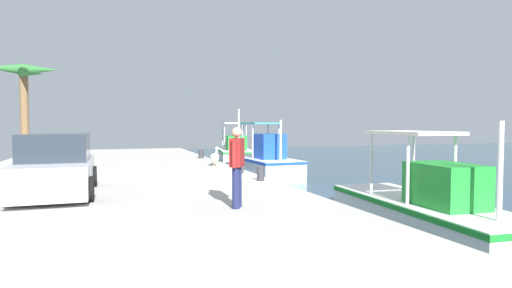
{
  "coord_description": "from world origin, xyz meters",
  "views": [
    {
      "loc": [
        13.98,
        -5.0,
        2.62
      ],
      "look_at": [
        -2.25,
        0.6,
        1.8
      ],
      "focal_mm": 29.79,
      "sensor_mm": 36.0,
      "label": 1
    }
  ],
  "objects_px": {
    "fishing_boat_second": "(265,163)",
    "mooring_bollard_nearest": "(201,154)",
    "fishing_boat_nearest": "(235,153)",
    "mooring_bollard_second": "(241,168)",
    "palm_tree": "(23,82)",
    "pelican": "(215,157)",
    "parked_car": "(56,167)",
    "fishing_boat_third": "(426,210)",
    "mooring_bollard_third": "(261,173)",
    "fisherman_standing": "(237,163)"
  },
  "relations": [
    {
      "from": "fishing_boat_third",
      "to": "pelican",
      "type": "distance_m",
      "value": 10.24
    },
    {
      "from": "fishing_boat_second",
      "to": "fisherman_standing",
      "type": "bearing_deg",
      "value": -23.21
    },
    {
      "from": "parked_car",
      "to": "mooring_bollard_third",
      "type": "xyz_separation_m",
      "value": [
        -0.87,
        5.87,
        -0.48
      ]
    },
    {
      "from": "fisherman_standing",
      "to": "mooring_bollard_nearest",
      "type": "xyz_separation_m",
      "value": [
        -13.36,
        1.97,
        -0.75
      ]
    },
    {
      "from": "mooring_bollard_third",
      "to": "fisherman_standing",
      "type": "bearing_deg",
      "value": -26.25
    },
    {
      "from": "fishing_boat_second",
      "to": "parked_car",
      "type": "bearing_deg",
      "value": -48.47
    },
    {
      "from": "mooring_bollard_third",
      "to": "palm_tree",
      "type": "bearing_deg",
      "value": -129.32
    },
    {
      "from": "fishing_boat_third",
      "to": "pelican",
      "type": "relative_size",
      "value": 6.4
    },
    {
      "from": "fishing_boat_third",
      "to": "mooring_bollard_second",
      "type": "xyz_separation_m",
      "value": [
        -7.0,
        -2.36,
        0.38
      ]
    },
    {
      "from": "fishing_boat_second",
      "to": "parked_car",
      "type": "height_order",
      "value": "fishing_boat_second"
    },
    {
      "from": "parked_car",
      "to": "palm_tree",
      "type": "distance_m",
      "value": 8.01
    },
    {
      "from": "mooring_bollard_third",
      "to": "fishing_boat_third",
      "type": "bearing_deg",
      "value": 26.11
    },
    {
      "from": "fishing_boat_nearest",
      "to": "mooring_bollard_second",
      "type": "height_order",
      "value": "fishing_boat_nearest"
    },
    {
      "from": "fishing_boat_nearest",
      "to": "fisherman_standing",
      "type": "height_order",
      "value": "fishing_boat_nearest"
    },
    {
      "from": "pelican",
      "to": "parked_car",
      "type": "xyz_separation_m",
      "value": [
        5.93,
        -5.59,
        0.32
      ]
    },
    {
      "from": "pelican",
      "to": "fishing_boat_nearest",
      "type": "bearing_deg",
      "value": 158.67
    },
    {
      "from": "fisherman_standing",
      "to": "mooring_bollard_nearest",
      "type": "distance_m",
      "value": 13.52
    },
    {
      "from": "mooring_bollard_second",
      "to": "palm_tree",
      "type": "xyz_separation_m",
      "value": [
        -4.2,
        -7.8,
        3.29
      ]
    },
    {
      "from": "fishing_boat_third",
      "to": "palm_tree",
      "type": "relative_size",
      "value": 1.4
    },
    {
      "from": "pelican",
      "to": "mooring_bollard_second",
      "type": "bearing_deg",
      "value": 5.47
    },
    {
      "from": "fisherman_standing",
      "to": "palm_tree",
      "type": "bearing_deg",
      "value": -150.65
    },
    {
      "from": "fishing_boat_nearest",
      "to": "palm_tree",
      "type": "height_order",
      "value": "palm_tree"
    },
    {
      "from": "mooring_bollard_nearest",
      "to": "fishing_boat_third",
      "type": "bearing_deg",
      "value": 9.44
    },
    {
      "from": "fishing_boat_nearest",
      "to": "palm_tree",
      "type": "distance_m",
      "value": 13.89
    },
    {
      "from": "fisherman_standing",
      "to": "mooring_bollard_third",
      "type": "bearing_deg",
      "value": 153.75
    },
    {
      "from": "fishing_boat_nearest",
      "to": "mooring_bollard_second",
      "type": "xyz_separation_m",
      "value": [
        11.84,
        -3.22,
        0.33
      ]
    },
    {
      "from": "fishing_boat_third",
      "to": "mooring_bollard_third",
      "type": "distance_m",
      "value": 5.38
    },
    {
      "from": "fishing_boat_second",
      "to": "mooring_bollard_nearest",
      "type": "bearing_deg",
      "value": -136.93
    },
    {
      "from": "pelican",
      "to": "mooring_bollard_nearest",
      "type": "relative_size",
      "value": 2.08
    },
    {
      "from": "palm_tree",
      "to": "fishing_boat_second",
      "type": "bearing_deg",
      "value": 91.25
    },
    {
      "from": "fishing_boat_third",
      "to": "mooring_bollard_second",
      "type": "bearing_deg",
      "value": -161.38
    },
    {
      "from": "pelican",
      "to": "palm_tree",
      "type": "distance_m",
      "value": 8.24
    },
    {
      "from": "pelican",
      "to": "fishing_boat_second",
      "type": "bearing_deg",
      "value": 118.48
    },
    {
      "from": "fishing_boat_second",
      "to": "palm_tree",
      "type": "bearing_deg",
      "value": -88.75
    },
    {
      "from": "mooring_bollard_nearest",
      "to": "mooring_bollard_third",
      "type": "height_order",
      "value": "mooring_bollard_third"
    },
    {
      "from": "fishing_boat_nearest",
      "to": "mooring_bollard_third",
      "type": "xyz_separation_m",
      "value": [
        14.03,
        -3.22,
        0.36
      ]
    },
    {
      "from": "fishing_boat_second",
      "to": "mooring_bollard_nearest",
      "type": "xyz_separation_m",
      "value": [
        -2.76,
        -2.58,
        0.29
      ]
    },
    {
      "from": "fishing_boat_nearest",
      "to": "parked_car",
      "type": "relative_size",
      "value": 1.32
    },
    {
      "from": "fishing_boat_second",
      "to": "fisherman_standing",
      "type": "xyz_separation_m",
      "value": [
        10.6,
        -4.54,
        1.05
      ]
    },
    {
      "from": "fishing_boat_nearest",
      "to": "parked_car",
      "type": "height_order",
      "value": "fishing_boat_nearest"
    },
    {
      "from": "pelican",
      "to": "palm_tree",
      "type": "relative_size",
      "value": 0.22
    },
    {
      "from": "mooring_bollard_nearest",
      "to": "mooring_bollard_second",
      "type": "distance_m",
      "value": 7.18
    },
    {
      "from": "mooring_bollard_second",
      "to": "mooring_bollard_third",
      "type": "bearing_deg",
      "value": 0.0
    },
    {
      "from": "fishing_boat_third",
      "to": "palm_tree",
      "type": "height_order",
      "value": "palm_tree"
    },
    {
      "from": "mooring_bollard_nearest",
      "to": "palm_tree",
      "type": "bearing_deg",
      "value": -69.05
    },
    {
      "from": "fishing_boat_nearest",
      "to": "palm_tree",
      "type": "relative_size",
      "value": 1.29
    },
    {
      "from": "fisherman_standing",
      "to": "mooring_bollard_third",
      "type": "distance_m",
      "value": 4.51
    },
    {
      "from": "fishing_boat_second",
      "to": "fishing_boat_third",
      "type": "relative_size",
      "value": 0.9
    },
    {
      "from": "fishing_boat_nearest",
      "to": "fishing_boat_third",
      "type": "relative_size",
      "value": 0.92
    },
    {
      "from": "parked_car",
      "to": "pelican",
      "type": "bearing_deg",
      "value": 136.68
    }
  ]
}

